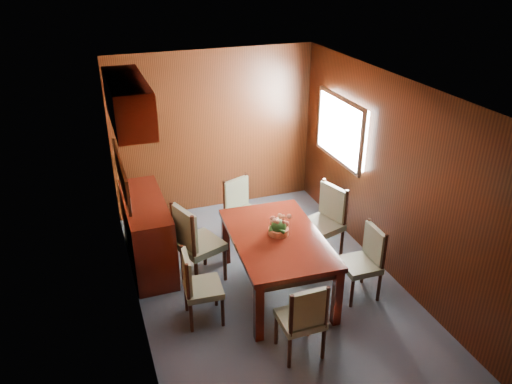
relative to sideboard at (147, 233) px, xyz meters
name	(u,v)px	position (x,y,z in m)	size (l,w,h in m)	color
ground	(270,287)	(1.25, -1.00, -0.45)	(4.50, 4.50, 0.00)	#3E4955
room_shell	(251,152)	(1.15, -0.67, 1.18)	(3.06, 4.52, 2.41)	black
sideboard	(147,233)	(0.00, 0.00, 0.00)	(0.48, 1.40, 0.90)	black
dining_table	(277,244)	(1.31, -1.06, 0.19)	(1.09, 1.64, 0.74)	black
chair_left_near	(197,283)	(0.32, -1.25, 0.02)	(0.42, 0.43, 0.85)	black
chair_left_far	(194,240)	(0.46, -0.57, 0.13)	(0.61, 0.62, 1.04)	black
chair_right_near	(365,258)	(2.23, -1.46, 0.04)	(0.41, 0.42, 0.88)	black
chair_right_far	(326,218)	(2.18, -0.57, 0.09)	(0.56, 0.57, 0.98)	black
chair_head	(303,317)	(1.15, -2.12, 0.03)	(0.41, 0.40, 0.87)	black
chair_foot	(241,207)	(1.28, 0.15, 0.05)	(0.55, 0.54, 0.90)	black
flower_centerpiece	(279,225)	(1.34, -1.02, 0.41)	(0.25, 0.25, 0.25)	#CC6C3E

